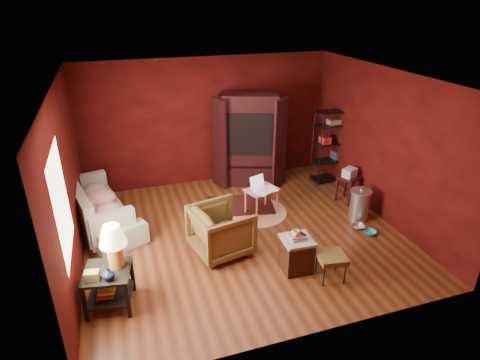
{
  "coord_description": "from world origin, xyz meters",
  "views": [
    {
      "loc": [
        -1.98,
        -5.86,
        3.98
      ],
      "look_at": [
        0.0,
        0.2,
        1.0
      ],
      "focal_mm": 30.0,
      "sensor_mm": 36.0,
      "label": 1
    }
  ],
  "objects_px": {
    "wire_shelving": "(332,143)",
    "side_table": "(111,259)",
    "sofa": "(98,207)",
    "armchair": "(221,228)",
    "laptop_desk": "(261,192)",
    "tv_armoire": "(250,138)",
    "hamper": "(296,253)"
  },
  "relations": [
    {
      "from": "armchair",
      "to": "laptop_desk",
      "type": "height_order",
      "value": "armchair"
    },
    {
      "from": "tv_armoire",
      "to": "wire_shelving",
      "type": "distance_m",
      "value": 1.87
    },
    {
      "from": "sofa",
      "to": "side_table",
      "type": "height_order",
      "value": "side_table"
    },
    {
      "from": "laptop_desk",
      "to": "wire_shelving",
      "type": "xyz_separation_m",
      "value": [
        2.04,
        0.92,
        0.45
      ]
    },
    {
      "from": "laptop_desk",
      "to": "tv_armoire",
      "type": "relative_size",
      "value": 0.36
    },
    {
      "from": "hamper",
      "to": "wire_shelving",
      "type": "height_order",
      "value": "wire_shelving"
    },
    {
      "from": "tv_armoire",
      "to": "sofa",
      "type": "bearing_deg",
      "value": -143.77
    },
    {
      "from": "side_table",
      "to": "tv_armoire",
      "type": "xyz_separation_m",
      "value": [
        3.09,
        3.17,
        0.34
      ]
    },
    {
      "from": "sofa",
      "to": "tv_armoire",
      "type": "distance_m",
      "value": 3.5
    },
    {
      "from": "hamper",
      "to": "laptop_desk",
      "type": "distance_m",
      "value": 1.88
    },
    {
      "from": "armchair",
      "to": "tv_armoire",
      "type": "height_order",
      "value": "tv_armoire"
    },
    {
      "from": "sofa",
      "to": "tv_armoire",
      "type": "xyz_separation_m",
      "value": [
        3.29,
        1.02,
        0.65
      ]
    },
    {
      "from": "laptop_desk",
      "to": "tv_armoire",
      "type": "distance_m",
      "value": 1.56
    },
    {
      "from": "wire_shelving",
      "to": "side_table",
      "type": "bearing_deg",
      "value": -155.28
    },
    {
      "from": "armchair",
      "to": "sofa",
      "type": "bearing_deg",
      "value": 41.68
    },
    {
      "from": "hamper",
      "to": "tv_armoire",
      "type": "height_order",
      "value": "tv_armoire"
    },
    {
      "from": "side_table",
      "to": "laptop_desk",
      "type": "height_order",
      "value": "side_table"
    },
    {
      "from": "side_table",
      "to": "hamper",
      "type": "bearing_deg",
      "value": -2.19
    },
    {
      "from": "hamper",
      "to": "tv_armoire",
      "type": "bearing_deg",
      "value": 83.65
    },
    {
      "from": "hamper",
      "to": "side_table",
      "type": "bearing_deg",
      "value": 177.81
    },
    {
      "from": "hamper",
      "to": "laptop_desk",
      "type": "bearing_deg",
      "value": 86.4
    },
    {
      "from": "sofa",
      "to": "laptop_desk",
      "type": "height_order",
      "value": "sofa"
    },
    {
      "from": "sofa",
      "to": "wire_shelving",
      "type": "height_order",
      "value": "wire_shelving"
    },
    {
      "from": "side_table",
      "to": "wire_shelving",
      "type": "xyz_separation_m",
      "value": [
        4.89,
        2.68,
        0.19
      ]
    },
    {
      "from": "laptop_desk",
      "to": "tv_armoire",
      "type": "bearing_deg",
      "value": 60.19
    },
    {
      "from": "side_table",
      "to": "wire_shelving",
      "type": "height_order",
      "value": "wire_shelving"
    },
    {
      "from": "armchair",
      "to": "hamper",
      "type": "xyz_separation_m",
      "value": [
        0.99,
        -0.83,
        -0.16
      ]
    },
    {
      "from": "side_table",
      "to": "tv_armoire",
      "type": "height_order",
      "value": "tv_armoire"
    },
    {
      "from": "laptop_desk",
      "to": "sofa",
      "type": "bearing_deg",
      "value": 152.69
    },
    {
      "from": "sofa",
      "to": "laptop_desk",
      "type": "relative_size",
      "value": 2.89
    },
    {
      "from": "side_table",
      "to": "laptop_desk",
      "type": "bearing_deg",
      "value": 31.73
    },
    {
      "from": "sofa",
      "to": "armchair",
      "type": "xyz_separation_m",
      "value": [
        1.93,
        -1.43,
        0.03
      ]
    }
  ]
}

